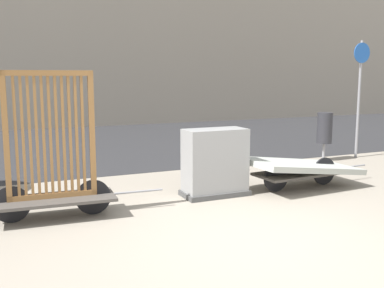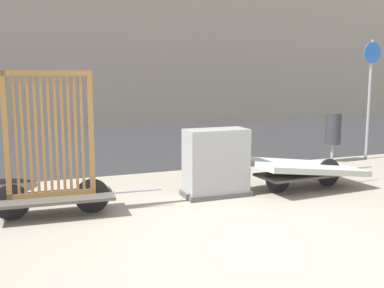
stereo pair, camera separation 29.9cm
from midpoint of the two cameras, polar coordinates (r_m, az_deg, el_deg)
The scene contains 8 objects.
ground_plane at distance 5.18m, azimuth 9.74°, elevation -12.66°, with size 60.00×60.00×0.00m, color gray.
road_strip at distance 12.90m, azimuth -9.84°, elevation 0.18°, with size 56.00×8.55×0.01m.
building_facade at distance 19.14m, azimuth -14.15°, elevation 16.28°, with size 48.00×4.00×9.01m.
bike_cart_with_bedframe at distance 6.19m, azimuth -16.07°, elevation -2.81°, with size 2.31×0.77×1.94m.
bike_cart_with_mattress at distance 7.71m, azimuth 15.20°, elevation -3.02°, with size 2.51×1.14×0.55m.
utility_cabinet at distance 7.04m, azimuth 4.29°, elevation -2.71°, with size 1.04×0.53×1.06m.
trash_bin at distance 10.32m, azimuth 18.29°, elevation 1.81°, with size 0.33×0.33×1.07m.
sign_post at distance 10.88m, azimuth 22.42°, elevation 6.79°, with size 0.45×0.06×2.66m.
Camera 2 is at (-2.39, -4.17, 1.87)m, focal length 42.00 mm.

